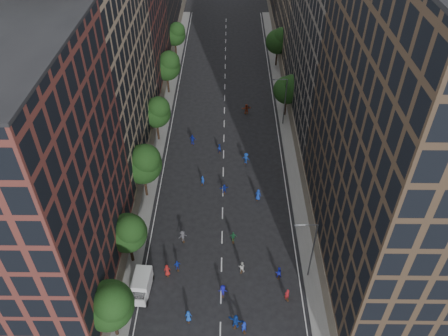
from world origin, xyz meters
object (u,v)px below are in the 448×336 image
streetlamp_near (311,248)px  streetlamp_far (284,99)px  skater_0 (188,316)px  cargo_van (141,285)px  skater_2 (278,272)px  skater_1 (244,327)px

streetlamp_near → streetlamp_far: size_ratio=1.00×
skater_0 → streetlamp_far: bearing=-112.8°
cargo_van → skater_2: cargo_van is taller
cargo_van → skater_1: size_ratio=2.57×
streetlamp_near → streetlamp_far: bearing=90.0°
streetlamp_near → streetlamp_far: same height
skater_0 → skater_1: bearing=165.3°
streetlamp_far → skater_2: size_ratio=5.41×
streetlamp_far → skater_1: (-7.80, -40.48, -4.30)m
skater_0 → skater_2: (10.48, 5.98, 0.04)m
streetlamp_far → cargo_van: (-19.66, -35.52, -3.95)m
streetlamp_far → skater_2: 33.71m
skater_1 → streetlamp_near: bearing=-157.6°
skater_0 → skater_2: bearing=-153.5°
skater_1 → skater_2: size_ratio=1.04×
cargo_van → skater_2: size_ratio=2.67×
cargo_van → skater_2: 16.38m
cargo_van → skater_2: (16.22, 2.27, -0.38)m
streetlamp_near → cargo_van: bearing=-172.7°
streetlamp_near → skater_2: size_ratio=5.41×
streetlamp_far → skater_0: 41.85m
streetlamp_near → streetlamp_far: (0.00, 33.00, 0.00)m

